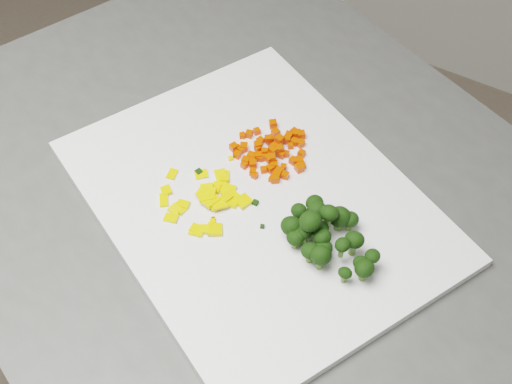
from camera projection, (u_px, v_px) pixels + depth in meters
The scene contains 139 objects.
counter_block at pixel (270, 383), 1.16m from camera, with size 0.94×0.66×0.90m, color #484846.
cutting_board at pixel (256, 201), 0.82m from camera, with size 0.42×0.33×0.01m, color white.
carrot_pile at pixel (270, 146), 0.84m from camera, with size 0.09×0.09×0.03m, color red, non-canonical shape.
pepper_pile at pixel (206, 192), 0.81m from camera, with size 0.11×0.11×0.01m, color yellow, non-canonical shape.
broccoli_pile at pixel (333, 229), 0.75m from camera, with size 0.11×0.11×0.05m, color black, non-canonical shape.
carrot_cube_0 at pixel (253, 164), 0.84m from camera, with size 0.01×0.01×0.01m, color red.
carrot_cube_1 at pixel (273, 124), 0.88m from camera, with size 0.01×0.01×0.01m, color red.
carrot_cube_2 at pixel (273, 150), 0.85m from camera, with size 0.01×0.01×0.01m, color red.
carrot_cube_3 at pixel (253, 172), 0.83m from camera, with size 0.01×0.01×0.01m, color red.
carrot_cube_4 at pixel (253, 174), 0.83m from camera, with size 0.01×0.01×0.01m, color red.
carrot_cube_5 at pixel (234, 147), 0.85m from camera, with size 0.01×0.01×0.01m, color red.
carrot_cube_6 at pixel (270, 168), 0.83m from camera, with size 0.01×0.01×0.01m, color red.
carrot_cube_7 at pixel (302, 154), 0.85m from camera, with size 0.01×0.01×0.01m, color red.
carrot_cube_8 at pixel (279, 171), 0.83m from camera, with size 0.01×0.01×0.01m, color red.
carrot_cube_9 at pixel (300, 144), 0.86m from camera, with size 0.01×0.01×0.01m, color red.
carrot_cube_10 at pixel (274, 165), 0.84m from camera, with size 0.01×0.01×0.01m, color red.
carrot_cube_11 at pixel (276, 133), 0.87m from camera, with size 0.01×0.01×0.01m, color red.
carrot_cube_12 at pixel (277, 175), 0.83m from camera, with size 0.01×0.01×0.01m, color red.
carrot_cube_13 at pixel (299, 168), 0.83m from camera, with size 0.01×0.01×0.01m, color red.
carrot_cube_14 at pixel (285, 175), 0.83m from camera, with size 0.01×0.01×0.01m, color red.
carrot_cube_15 at pixel (271, 179), 0.82m from camera, with size 0.01×0.01×0.01m, color red.
carrot_cube_16 at pixel (272, 158), 0.84m from camera, with size 0.01×0.01×0.01m, color red.
carrot_cube_17 at pixel (258, 145), 0.85m from camera, with size 0.01×0.01×0.01m, color red.
carrot_cube_18 at pixel (287, 140), 0.86m from camera, with size 0.01×0.01×0.01m, color red.
carrot_cube_19 at pixel (249, 134), 0.87m from camera, with size 0.01×0.01×0.01m, color red.
carrot_cube_20 at pixel (241, 150), 0.85m from camera, with size 0.01×0.01×0.01m, color red.
carrot_cube_21 at pixel (283, 167), 0.84m from camera, with size 0.01×0.01×0.01m, color red.
carrot_cube_22 at pixel (297, 161), 0.84m from camera, with size 0.01×0.01×0.01m, color red.
carrot_cube_23 at pixel (299, 161), 0.84m from camera, with size 0.01×0.01×0.01m, color red.
carrot_cube_24 at pixel (259, 143), 0.86m from camera, with size 0.01×0.01×0.01m, color red.
carrot_cube_25 at pixel (257, 131), 0.87m from camera, with size 0.01×0.01×0.01m, color red.
carrot_cube_26 at pixel (287, 154), 0.85m from camera, with size 0.01×0.01×0.01m, color red.
carrot_cube_27 at pixel (280, 140), 0.85m from camera, with size 0.01×0.01×0.01m, color red.
carrot_cube_28 at pixel (301, 135), 0.87m from camera, with size 0.01×0.01×0.01m, color red.
carrot_cube_29 at pixel (237, 148), 0.86m from camera, with size 0.01×0.01×0.01m, color red.
carrot_cube_30 at pixel (301, 165), 0.84m from camera, with size 0.01×0.01×0.01m, color red.
carrot_cube_31 at pixel (258, 148), 0.85m from camera, with size 0.01×0.01×0.01m, color red.
carrot_cube_32 at pixel (273, 151), 0.84m from camera, with size 0.01×0.01×0.01m, color red.
carrot_cube_33 at pixel (271, 149), 0.85m from camera, with size 0.01×0.01×0.01m, color red.
carrot_cube_34 at pixel (237, 155), 0.85m from camera, with size 0.01×0.01×0.01m, color red.
carrot_cube_35 at pixel (294, 132), 0.87m from camera, with size 0.01×0.01×0.01m, color red.
carrot_cube_36 at pixel (263, 170), 0.83m from camera, with size 0.01×0.01×0.01m, color red.
carrot_cube_37 at pixel (301, 143), 0.86m from camera, with size 0.01×0.01×0.01m, color red.
carrot_cube_38 at pixel (264, 151), 0.84m from camera, with size 0.01×0.01×0.01m, color red.
carrot_cube_39 at pixel (270, 140), 0.86m from camera, with size 0.01×0.01×0.01m, color red.
carrot_cube_40 at pixel (251, 156), 0.85m from camera, with size 0.01×0.01×0.01m, color red.
carrot_cube_41 at pixel (290, 146), 0.86m from camera, with size 0.01×0.01×0.01m, color red.
carrot_cube_42 at pixel (294, 142), 0.86m from camera, with size 0.01×0.01×0.01m, color red.
carrot_cube_43 at pixel (265, 156), 0.85m from camera, with size 0.01×0.01×0.01m, color red.
carrot_cube_44 at pixel (252, 161), 0.84m from camera, with size 0.01×0.01×0.01m, color red.
carrot_cube_45 at pixel (281, 150), 0.85m from camera, with size 0.01×0.01×0.01m, color red.
carrot_cube_46 at pixel (281, 154), 0.85m from camera, with size 0.01×0.01×0.01m, color red.
carrot_cube_47 at pixel (268, 139), 0.86m from camera, with size 0.01×0.01×0.01m, color red.
carrot_cube_48 at pixel (269, 159), 0.83m from camera, with size 0.01×0.01×0.01m, color red.
carrot_cube_49 at pixel (279, 149), 0.85m from camera, with size 0.01×0.01×0.01m, color red.
carrot_cube_50 at pixel (275, 179), 0.82m from camera, with size 0.01×0.01×0.01m, color red.
carrot_cube_51 at pixel (242, 136), 0.87m from camera, with size 0.01×0.01×0.01m, color red.
carrot_cube_52 at pixel (293, 161), 0.84m from camera, with size 0.01×0.01×0.01m, color red.
carrot_cube_53 at pixel (246, 161), 0.84m from camera, with size 0.01×0.01×0.01m, color red.
carrot_cube_54 at pixel (255, 175), 0.83m from camera, with size 0.01×0.01×0.01m, color red.
carrot_cube_55 at pixel (243, 135), 0.87m from camera, with size 0.01×0.01×0.01m, color red.
carrot_cube_56 at pixel (253, 162), 0.84m from camera, with size 0.01×0.01×0.01m, color red.
carrot_cube_57 at pixel (241, 149), 0.85m from camera, with size 0.01×0.01×0.01m, color red.
carrot_cube_58 at pixel (258, 156), 0.85m from camera, with size 0.01×0.01×0.01m, color red.
carrot_cube_59 at pixel (297, 134), 0.87m from camera, with size 0.01×0.01×0.01m, color red.
carrot_cube_60 at pixel (275, 146), 0.86m from camera, with size 0.01×0.01×0.01m, color red.
carrot_cube_61 at pixel (260, 158), 0.84m from camera, with size 0.01×0.01×0.01m, color red.
carrot_cube_62 at pixel (244, 147), 0.85m from camera, with size 0.01×0.01×0.01m, color red.
carrot_cube_63 at pixel (244, 165), 0.84m from camera, with size 0.01×0.01×0.01m, color red.
carrot_cube_64 at pixel (260, 141), 0.86m from camera, with size 0.01×0.01×0.01m, color red.
carrot_cube_65 at pixel (289, 136), 0.87m from camera, with size 0.01×0.01×0.01m, color red.
pepper_chunk_0 at pixel (224, 176), 0.83m from camera, with size 0.02×0.01×0.00m, color yellow.
pepper_chunk_1 at pixel (209, 194), 0.81m from camera, with size 0.02×0.01×0.00m, color yellow.
pepper_chunk_2 at pixel (201, 174), 0.83m from camera, with size 0.01×0.01×0.00m, color yellow.
pepper_chunk_3 at pixel (164, 200), 0.81m from camera, with size 0.02×0.01×0.00m, color yellow.
pepper_chunk_4 at pixel (203, 229), 0.78m from camera, with size 0.01×0.02×0.00m, color yellow.
pepper_chunk_5 at pixel (196, 232), 0.78m from camera, with size 0.02×0.01×0.00m, color yellow.
pepper_chunk_6 at pixel (221, 187), 0.82m from camera, with size 0.02×0.01×0.00m, color yellow.
pepper_chunk_7 at pixel (207, 190), 0.81m from camera, with size 0.02×0.02×0.00m, color yellow.
pepper_chunk_8 at pixel (232, 203), 0.80m from camera, with size 0.01×0.01×0.00m, color yellow.
pepper_chunk_9 at pixel (183, 204), 0.80m from camera, with size 0.01×0.01×0.00m, color yellow.
pepper_chunk_10 at pixel (206, 195), 0.81m from camera, with size 0.02×0.01×0.00m, color yellow.
pepper_chunk_11 at pixel (207, 196), 0.80m from camera, with size 0.02×0.01×0.00m, color yellow.
pepper_chunk_12 at pixel (244, 201), 0.81m from camera, with size 0.02×0.02×0.00m, color yellow.
pepper_chunk_13 at pixel (229, 190), 0.82m from camera, with size 0.02×0.02×0.00m, color yellow.
pepper_chunk_14 at pixel (217, 206), 0.80m from camera, with size 0.01×0.01×0.00m, color yellow.
pepper_chunk_15 at pixel (166, 190), 0.82m from camera, with size 0.01×0.01×0.00m, color yellow.
pepper_chunk_16 at pixel (221, 176), 0.83m from camera, with size 0.01×0.02×0.00m, color yellow.
pepper_chunk_17 at pixel (175, 210), 0.80m from camera, with size 0.01×0.01×0.00m, color yellow.
pepper_chunk_18 at pixel (218, 187), 0.82m from camera, with size 0.01×0.01×0.00m, color yellow.
pepper_chunk_19 at pixel (219, 204), 0.80m from camera, with size 0.02×0.01×0.00m, color yellow.
pepper_chunk_20 at pixel (215, 229), 0.78m from camera, with size 0.02×0.02×0.00m, color yellow.
pepper_chunk_21 at pixel (197, 229), 0.78m from camera, with size 0.01×0.02×0.00m, color yellow.
pepper_chunk_22 at pixel (203, 194), 0.81m from camera, with size 0.02×0.01×0.00m, color yellow.
pepper_chunk_23 at pixel (179, 208), 0.80m from camera, with size 0.02×0.01×0.00m, color yellow.
pepper_chunk_24 at pixel (171, 218), 0.79m from camera, with size 0.01×0.02×0.00m, color yellow.
pepper_chunk_25 at pixel (232, 195), 0.81m from camera, with size 0.01×0.01×0.00m, color yellow.
pepper_chunk_26 at pixel (172, 174), 0.83m from camera, with size 0.02×0.01×0.00m, color yellow.
pepper_chunk_27 at pixel (206, 193), 0.81m from camera, with size 0.02×0.02×0.00m, color yellow.
pepper_chunk_28 at pixel (211, 201), 0.80m from camera, with size 0.02×0.01×0.00m, color yellow.
pepper_chunk_29 at pixel (206, 195), 0.81m from camera, with size 0.01×0.01×0.00m, color yellow.
pepper_chunk_30 at pixel (226, 198), 0.80m from camera, with size 0.01×0.01×0.00m, color yellow.
pepper_chunk_31 at pixel (213, 188), 0.82m from camera, with size 0.01×0.02×0.00m, color yellow.
pepper_chunk_32 at pixel (209, 194), 0.81m from camera, with size 0.02×0.01×0.00m, color yellow.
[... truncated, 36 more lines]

